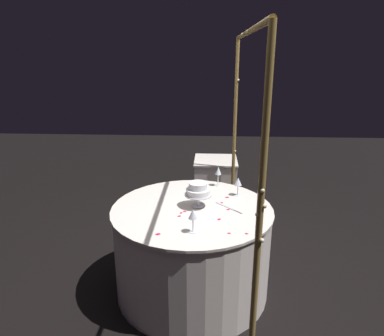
# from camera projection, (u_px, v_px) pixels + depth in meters

# --- Properties ---
(ground_plane) EXTENTS (12.00, 12.00, 0.00)m
(ground_plane) POSITION_uv_depth(u_px,v_px,m) (192.00, 288.00, 3.11)
(ground_plane) COLOR black
(decorative_arch) EXTENTS (2.11, 0.06, 2.14)m
(decorative_arch) POSITION_uv_depth(u_px,v_px,m) (244.00, 133.00, 2.66)
(decorative_arch) COLOR olive
(decorative_arch) RESTS_ON ground
(main_table) EXTENTS (1.32, 1.32, 0.78)m
(main_table) POSITION_uv_depth(u_px,v_px,m) (192.00, 249.00, 2.99)
(main_table) COLOR silver
(main_table) RESTS_ON ground
(side_table) EXTENTS (0.50, 0.50, 0.80)m
(side_table) POSITION_uv_depth(u_px,v_px,m) (215.00, 191.00, 4.23)
(side_table) COLOR silver
(side_table) RESTS_ON ground
(tiered_cake) EXTENTS (0.22, 0.22, 0.21)m
(tiered_cake) POSITION_uv_depth(u_px,v_px,m) (198.00, 191.00, 2.86)
(tiered_cake) COLOR silver
(tiered_cake) RESTS_ON main_table
(wine_glass_0) EXTENTS (0.06, 0.06, 0.19)m
(wine_glass_0) POSITION_uv_depth(u_px,v_px,m) (218.00, 172.00, 3.31)
(wine_glass_0) COLOR silver
(wine_glass_0) RESTS_ON main_table
(wine_glass_1) EXTENTS (0.07, 0.07, 0.17)m
(wine_glass_1) POSITION_uv_depth(u_px,v_px,m) (238.00, 182.00, 3.09)
(wine_glass_1) COLOR silver
(wine_glass_1) RESTS_ON main_table
(wine_glass_2) EXTENTS (0.07, 0.07, 0.18)m
(wine_glass_2) POSITION_uv_depth(u_px,v_px,m) (193.00, 215.00, 2.44)
(wine_glass_2) COLOR silver
(wine_glass_2) RESTS_ON main_table
(cake_knife) EXTENTS (0.23, 0.22, 0.01)m
(cake_knife) POSITION_uv_depth(u_px,v_px,m) (231.00, 208.00, 2.85)
(cake_knife) COLOR silver
(cake_knife) RESTS_ON main_table
(rose_petal_0) EXTENTS (0.03, 0.03, 0.00)m
(rose_petal_0) POSITION_uv_depth(u_px,v_px,m) (228.00, 209.00, 2.84)
(rose_petal_0) COLOR #C61951
(rose_petal_0) RESTS_ON main_table
(rose_petal_1) EXTENTS (0.05, 0.04, 0.00)m
(rose_petal_1) POSITION_uv_depth(u_px,v_px,m) (194.00, 215.00, 2.73)
(rose_petal_1) COLOR #C61951
(rose_petal_1) RESTS_ON main_table
(rose_petal_2) EXTENTS (0.04, 0.04, 0.00)m
(rose_petal_2) POSITION_uv_depth(u_px,v_px,m) (222.00, 203.00, 2.96)
(rose_petal_2) COLOR #C61951
(rose_petal_2) RESTS_ON main_table
(rose_petal_3) EXTENTS (0.02, 0.03, 0.00)m
(rose_petal_3) POSITION_uv_depth(u_px,v_px,m) (247.00, 234.00, 2.46)
(rose_petal_3) COLOR #C61951
(rose_petal_3) RESTS_ON main_table
(rose_petal_4) EXTENTS (0.03, 0.03, 0.00)m
(rose_petal_4) POSITION_uv_depth(u_px,v_px,m) (185.00, 211.00, 2.80)
(rose_petal_4) COLOR #C61951
(rose_petal_4) RESTS_ON main_table
(rose_petal_5) EXTENTS (0.03, 0.04, 0.00)m
(rose_petal_5) POSITION_uv_depth(u_px,v_px,m) (227.00, 197.00, 3.08)
(rose_petal_5) COLOR #C61951
(rose_petal_5) RESTS_ON main_table
(rose_petal_6) EXTENTS (0.03, 0.03, 0.00)m
(rose_petal_6) POSITION_uv_depth(u_px,v_px,m) (181.00, 213.00, 2.78)
(rose_petal_6) COLOR #C61951
(rose_petal_6) RESTS_ON main_table
(rose_petal_7) EXTENTS (0.03, 0.04, 0.00)m
(rose_petal_7) POSITION_uv_depth(u_px,v_px,m) (179.00, 216.00, 2.72)
(rose_petal_7) COLOR #C61951
(rose_petal_7) RESTS_ON main_table
(rose_petal_8) EXTENTS (0.04, 0.04, 0.00)m
(rose_petal_8) POSITION_uv_depth(u_px,v_px,m) (219.00, 219.00, 2.67)
(rose_petal_8) COLOR #C61951
(rose_petal_8) RESTS_ON main_table
(rose_petal_9) EXTENTS (0.04, 0.05, 0.00)m
(rose_petal_9) POSITION_uv_depth(u_px,v_px,m) (158.00, 234.00, 2.45)
(rose_petal_9) COLOR #C61951
(rose_petal_9) RESTS_ON main_table
(rose_petal_10) EXTENTS (0.02, 0.03, 0.00)m
(rose_petal_10) POSITION_uv_depth(u_px,v_px,m) (229.00, 233.00, 2.46)
(rose_petal_10) COLOR #C61951
(rose_petal_10) RESTS_ON main_table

